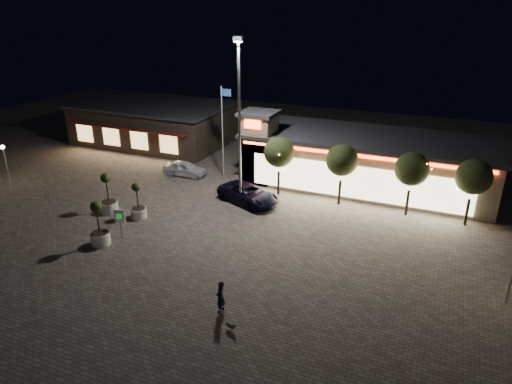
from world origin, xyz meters
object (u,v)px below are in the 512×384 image
at_px(pickup_truck, 248,194).
at_px(white_sedan, 185,168).
at_px(valet_sign, 120,219).
at_px(planter_mid, 100,231).
at_px(planter_left, 109,201).
at_px(pedestrian, 220,297).

height_order(pickup_truck, white_sedan, pickup_truck).
xyz_separation_m(pickup_truck, white_sedan, (-7.73, 3.29, -0.05)).
bearing_deg(valet_sign, planter_mid, -124.04).
xyz_separation_m(pickup_truck, planter_left, (-8.71, -5.71, 0.24)).
relative_size(pickup_truck, planter_left, 1.67).
bearing_deg(pickup_truck, planter_left, 144.31).
xyz_separation_m(pickup_truck, pedestrian, (4.27, -12.94, 0.14)).
relative_size(white_sedan, valet_sign, 1.88).
height_order(pedestrian, planter_mid, planter_mid).
bearing_deg(valet_sign, planter_left, 139.28).
bearing_deg(valet_sign, white_sedan, 101.66).
bearing_deg(pickup_truck, white_sedan, 87.98).
height_order(pedestrian, valet_sign, valet_sign).
height_order(planter_left, valet_sign, planter_left).
distance_m(planter_left, planter_mid, 4.90).
bearing_deg(pedestrian, planter_left, -118.45).
distance_m(white_sedan, valet_sign, 12.26).
distance_m(pedestrian, valet_sign, 10.46).
bearing_deg(pickup_truck, valet_sign, 169.86).
relative_size(white_sedan, pedestrian, 2.27).
bearing_deg(pedestrian, planter_mid, -106.28).
bearing_deg(pickup_truck, planter_mid, 169.53).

